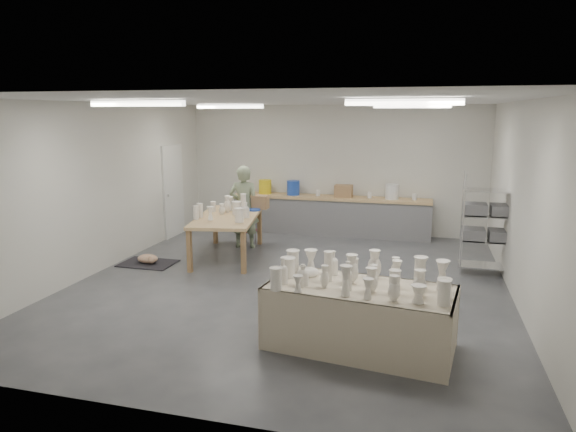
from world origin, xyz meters
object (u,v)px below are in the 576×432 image
(work_table, at_px, (231,215))
(potter, at_px, (244,207))
(red_stool, at_px, (249,231))
(drying_table, at_px, (360,313))

(work_table, distance_m, potter, 0.69)
(work_table, xyz_separation_m, red_stool, (0.02, 0.96, -0.54))
(drying_table, bearing_deg, work_table, 138.26)
(red_stool, bearing_deg, work_table, -91.01)
(potter, height_order, red_stool, potter)
(drying_table, distance_m, red_stool, 5.31)
(potter, relative_size, red_stool, 4.24)
(red_stool, bearing_deg, potter, -90.00)
(potter, bearing_deg, drying_table, 118.30)
(drying_table, distance_m, work_table, 4.58)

